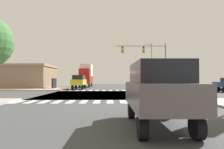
{
  "coord_description": "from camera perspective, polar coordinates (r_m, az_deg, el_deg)",
  "views": [
    {
      "loc": [
        0.31,
        -22.33,
        1.76
      ],
      "look_at": [
        0.5,
        11.48,
        2.47
      ],
      "focal_mm": 31.68,
      "sensor_mm": 36.0,
      "label": 1
    }
  ],
  "objects": [
    {
      "name": "ground",
      "position": [
        22.4,
        -1.12,
        -5.77
      ],
      "size": [
        90.0,
        90.0,
        0.05
      ],
      "color": "#3F4042"
    },
    {
      "name": "sidewalk_corner_ne",
      "position": [
        36.64,
        19.99,
        -3.78
      ],
      "size": [
        12.0,
        12.0,
        0.14
      ],
      "color": "#A09B91",
      "rests_on": "ground"
    },
    {
      "name": "sidewalk_corner_nw",
      "position": [
        36.86,
        -21.54,
        -3.75
      ],
      "size": [
        12.0,
        12.0,
        0.14
      ],
      "color": "#A49A8B",
      "rests_on": "ground"
    },
    {
      "name": "crosswalk_near",
      "position": [
        15.14,
        -2.46,
        -7.85
      ],
      "size": [
        13.5,
        2.0,
        0.01
      ],
      "color": "silver",
      "rests_on": "ground"
    },
    {
      "name": "crosswalk_far",
      "position": [
        29.69,
        -1.41,
        -4.59
      ],
      "size": [
        13.5,
        2.0,
        0.01
      ],
      "color": "silver",
      "rests_on": "ground"
    },
    {
      "name": "traffic_signal_mast",
      "position": [
        30.6,
        10.05,
        5.46
      ],
      "size": [
        7.54,
        0.55,
        7.14
      ],
      "color": "gray",
      "rests_on": "ground"
    },
    {
      "name": "street_lamp",
      "position": [
        39.94,
        11.02,
        3.71
      ],
      "size": [
        1.78,
        0.32,
        8.73
      ],
      "color": "gray",
      "rests_on": "ground"
    },
    {
      "name": "bank_building",
      "position": [
        41.02,
        -26.3,
        -0.53
      ],
      "size": [
        15.35,
        8.57,
        4.29
      ],
      "color": "#8C7157",
      "rests_on": "ground"
    },
    {
      "name": "suv_farside_1",
      "position": [
        33.29,
        -9.5,
        -1.82
      ],
      "size": [
        1.96,
        4.6,
        2.34
      ],
      "rotation": [
        0.0,
        0.0,
        3.14
      ],
      "color": "black",
      "rests_on": "ground"
    },
    {
      "name": "suv_crossing_2",
      "position": [
        7.45,
        12.83,
        -3.96
      ],
      "size": [
        1.96,
        4.6,
        2.34
      ],
      "color": "black",
      "rests_on": "ground"
    },
    {
      "name": "box_truck_leading_2",
      "position": [
        42.46,
        -7.51,
        -0.11
      ],
      "size": [
        2.4,
        7.2,
        4.85
      ],
      "rotation": [
        0.0,
        0.0,
        3.14
      ],
      "color": "black",
      "rests_on": "ground"
    }
  ]
}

